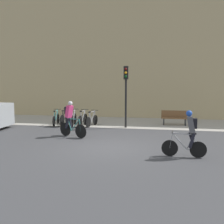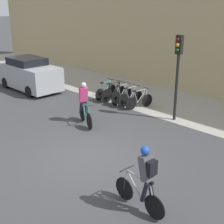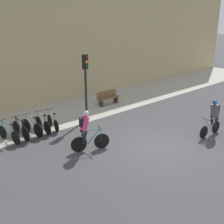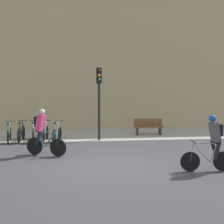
{
  "view_description": "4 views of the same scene",
  "coord_description": "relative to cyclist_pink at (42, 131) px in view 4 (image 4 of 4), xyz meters",
  "views": [
    {
      "loc": [
        2.14,
        -11.37,
        2.93
      ],
      "look_at": [
        -0.3,
        2.12,
        1.24
      ],
      "focal_mm": 45.0,
      "sensor_mm": 36.0,
      "label": 1
    },
    {
      "loc": [
        7.1,
        -5.95,
        4.82
      ],
      "look_at": [
        -0.56,
        1.63,
        1.0
      ],
      "focal_mm": 50.0,
      "sensor_mm": 36.0,
      "label": 2
    },
    {
      "loc": [
        -8.91,
        -6.82,
        5.28
      ],
      "look_at": [
        0.53,
        3.32,
        0.71
      ],
      "focal_mm": 45.0,
      "sensor_mm": 36.0,
      "label": 3
    },
    {
      "loc": [
        -0.88,
        -9.02,
        2.49
      ],
      "look_at": [
        0.38,
        2.17,
        1.61
      ],
      "focal_mm": 45.0,
      "sensor_mm": 36.0,
      "label": 4
    }
  ],
  "objects": [
    {
      "name": "bench",
      "position": [
        5.24,
        4.46,
        -0.48
      ],
      "size": [
        1.63,
        0.44,
        0.89
      ],
      "color": "brown",
      "rests_on": "ground"
    },
    {
      "name": "cyclist_pink",
      "position": [
        0.0,
        0.0,
        0.0
      ],
      "size": [
        1.56,
        0.73,
        1.78
      ],
      "color": "black",
      "rests_on": "ground"
    },
    {
      "name": "parked_bike_4",
      "position": [
        0.3,
        3.14,
        -0.56
      ],
      "size": [
        0.49,
        1.56,
        0.94
      ],
      "color": "black",
      "rests_on": "ground"
    },
    {
      "name": "traffic_light_pole",
      "position": [
        2.38,
        3.03,
        1.54
      ],
      "size": [
        0.26,
        0.3,
        3.58
      ],
      "color": "black",
      "rests_on": "ground"
    },
    {
      "name": "building_facade",
      "position": [
        2.35,
        7.51,
        3.77
      ],
      "size": [
        44.0,
        0.6,
        9.42
      ],
      "primitive_type": "cube",
      "color": "tan",
      "rests_on": "ground"
    },
    {
      "name": "parked_bike_2",
      "position": [
        -0.85,
        3.14,
        -0.54
      ],
      "size": [
        0.46,
        1.66,
        0.98
      ],
      "color": "black",
      "rests_on": "ground"
    },
    {
      "name": "ground",
      "position": [
        2.35,
        -1.79,
        -0.95
      ],
      "size": [
        200.0,
        200.0,
        0.0
      ],
      "primitive_type": "plane",
      "color": "#3D3D3F"
    },
    {
      "name": "kerb_strip",
      "position": [
        2.35,
        4.96,
        -0.94
      ],
      "size": [
        44.0,
        4.5,
        0.01
      ],
      "primitive_type": "cube",
      "color": "#A39E93",
      "rests_on": "ground"
    },
    {
      "name": "cyclist_grey",
      "position": [
        5.48,
        -2.72,
        0.0
      ],
      "size": [
        1.63,
        0.46,
        1.75
      ],
      "color": "black",
      "rests_on": "ground"
    },
    {
      "name": "parked_bike_1",
      "position": [
        -1.42,
        3.14,
        -0.53
      ],
      "size": [
        0.46,
        1.69,
        0.99
      ],
      "color": "black",
      "rests_on": "ground"
    },
    {
      "name": "parked_bike_3",
      "position": [
        -0.28,
        3.14,
        -0.54
      ],
      "size": [
        0.46,
        1.65,
        0.98
      ],
      "color": "black",
      "rests_on": "ground"
    },
    {
      "name": "parked_bike_0",
      "position": [
        -1.99,
        3.14,
        -0.56
      ],
      "size": [
        0.46,
        1.69,
        0.95
      ],
      "color": "black",
      "rests_on": "ground"
    }
  ]
}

